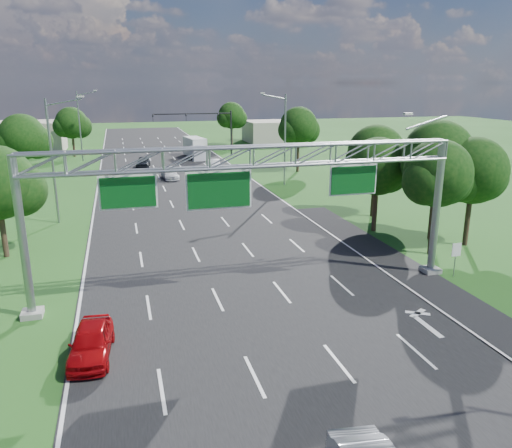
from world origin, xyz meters
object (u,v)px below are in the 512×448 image
object	(u,v)px
sign_gantry	(253,168)
traffic_signal	(209,123)
red_coupe	(91,342)
box_truck	(196,148)
regulatory_sign	(456,253)

from	to	relation	value
sign_gantry	traffic_signal	size ratio (longest dim) A/B	1.92
red_coupe	box_truck	size ratio (longest dim) A/B	0.50
red_coupe	box_truck	xyz separation A→B (m)	(13.20, 57.04, 0.73)
box_truck	regulatory_sign	bearing A→B (deg)	-90.24
regulatory_sign	red_coupe	distance (m)	20.76
box_truck	traffic_signal	bearing A→B (deg)	9.56
sign_gantry	box_truck	bearing A→B (deg)	84.68
regulatory_sign	red_coupe	xyz separation A→B (m)	(-20.40, -3.74, -0.81)
traffic_signal	box_truck	xyz separation A→B (m)	(-2.28, -0.72, -3.74)
sign_gantry	box_truck	size ratio (longest dim) A/B	2.89
sign_gantry	red_coupe	xyz separation A→B (m)	(-8.33, -4.76, -6.19)
sign_gantry	traffic_signal	xyz separation A→B (m)	(7.15, 53.00, -1.72)
regulatory_sign	box_truck	size ratio (longest dim) A/B	0.26
sign_gantry	traffic_signal	bearing A→B (deg)	82.32
regulatory_sign	red_coupe	bearing A→B (deg)	-169.61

